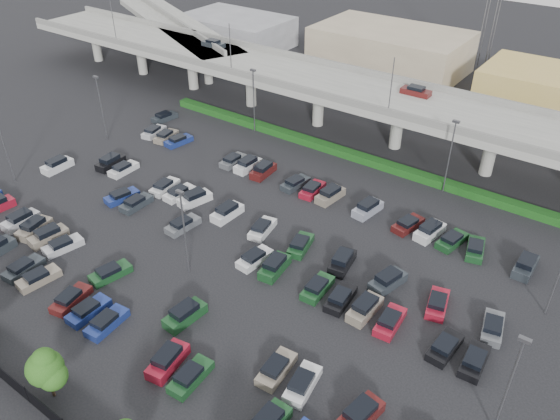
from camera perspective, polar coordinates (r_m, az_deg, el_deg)
name	(u,v)px	position (r m, az deg, el deg)	size (l,w,h in m)	color
ground	(236,236)	(64.94, -4.58, -2.74)	(280.00, 280.00, 0.00)	black
overpass	(368,97)	(85.33, 9.20, 11.60)	(150.00, 13.00, 15.80)	gray
on_ramp	(175,26)	(123.67, -10.93, 18.32)	(50.93, 30.13, 8.80)	gray
hedge	(343,152)	(82.23, 6.63, 6.00)	(66.00, 1.60, 1.10)	#123A11
fence	(20,389)	(52.36, -25.51, -16.57)	(70.00, 0.10, 2.00)	black
tree_row	(33,361)	(50.35, -24.36, -14.18)	(65.07, 3.66, 5.94)	#332316
parked_cars	(221,247)	(62.34, -6.16, -3.89)	(63.15, 41.64, 1.67)	silver
light_poles	(218,174)	(65.12, -6.50, 3.81)	(66.90, 48.38, 10.30)	#494A4E
distant_buildings	(507,78)	(109.12, 22.65, 12.60)	(138.00, 24.00, 9.00)	gray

